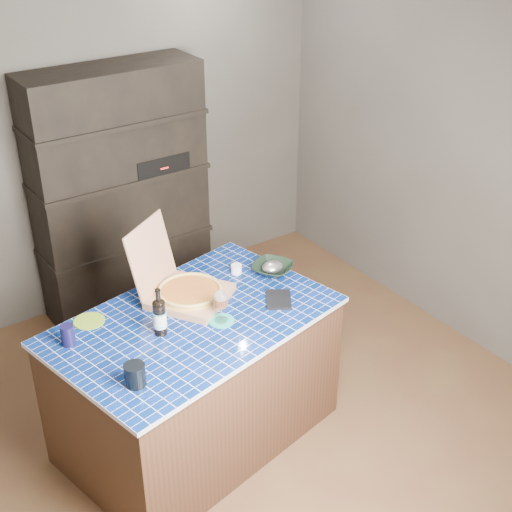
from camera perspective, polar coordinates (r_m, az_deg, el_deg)
room at (r=3.74m, az=-1.22°, el=1.89°), size 3.50×3.50×3.50m
shelving_unit at (r=5.12m, az=-10.72°, el=4.91°), size 1.20×0.41×1.80m
kitchen_island at (r=4.08m, az=-4.82°, el=-9.78°), size 1.65×1.23×0.82m
pizza_box at (r=3.97m, az=-5.64°, el=-2.69°), size 0.58×0.61×0.42m
mead_bottle at (r=3.68m, az=-7.72°, el=-4.81°), size 0.07×0.07×0.27m
teal_trivet at (r=3.80m, az=-2.79°, el=-5.20°), size 0.14×0.14×0.01m
wine_glass at (r=3.73m, az=-2.84°, el=-3.58°), size 0.08×0.08×0.18m
tumbler at (r=3.40m, az=-9.66°, el=-9.35°), size 0.10×0.10×0.11m
dvd_case at (r=3.96m, az=1.82°, el=-3.50°), size 0.22×0.23×0.02m
bowl at (r=4.21m, az=1.33°, el=-1.01°), size 0.32×0.32×0.06m
foil_contents at (r=4.21m, az=1.33°, el=-0.88°), size 0.13×0.11×0.06m
white_jar at (r=4.21m, az=-1.58°, el=-1.05°), size 0.06×0.06×0.05m
navy_cup at (r=3.72m, az=-14.83°, el=-6.14°), size 0.07×0.07×0.11m
green_trivet at (r=3.90m, az=-13.20°, el=-5.08°), size 0.17×0.17×0.01m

